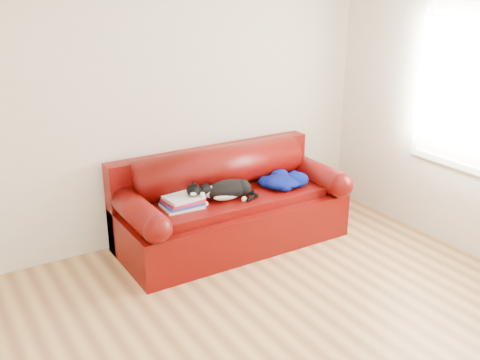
% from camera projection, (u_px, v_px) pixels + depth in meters
% --- Properties ---
extents(ground, '(4.50, 4.50, 0.00)m').
position_uv_depth(ground, '(279.00, 342.00, 3.89)').
color(ground, brown).
rests_on(ground, ground).
extents(room_shell, '(4.52, 4.02, 2.61)m').
position_uv_depth(room_shell, '(301.00, 103.00, 3.39)').
color(room_shell, beige).
rests_on(room_shell, ground).
extents(sofa_base, '(2.10, 0.90, 0.50)m').
position_uv_depth(sofa_base, '(232.00, 220.00, 5.25)').
color(sofa_base, '#3C0302').
rests_on(sofa_base, ground).
extents(sofa_back, '(2.10, 1.01, 0.88)m').
position_uv_depth(sofa_back, '(219.00, 182.00, 5.34)').
color(sofa_back, '#3C0302').
rests_on(sofa_back, ground).
extents(book_stack, '(0.35, 0.27, 0.10)m').
position_uv_depth(book_stack, '(183.00, 202.00, 4.85)').
color(book_stack, beige).
rests_on(book_stack, sofa_base).
extents(cat, '(0.58, 0.34, 0.22)m').
position_uv_depth(cat, '(227.00, 190.00, 5.01)').
color(cat, black).
rests_on(cat, sofa_base).
extents(blanket, '(0.46, 0.39, 0.14)m').
position_uv_depth(blanket, '(283.00, 180.00, 5.32)').
color(blanket, '#030243').
rests_on(blanket, sofa_base).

